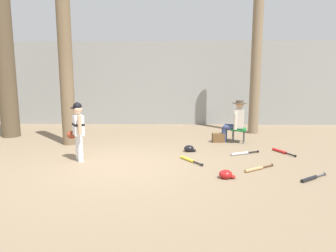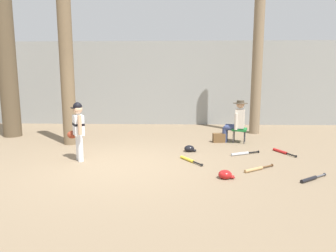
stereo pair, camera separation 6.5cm
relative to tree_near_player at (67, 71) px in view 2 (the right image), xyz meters
name	(u,v)px [view 2 (the right image)]	position (x,y,z in m)	size (l,w,h in m)	color
ground_plane	(119,166)	(1.76, -2.09, -2.00)	(60.00, 60.00, 0.00)	#7F6B51
concrete_back_wall	(147,83)	(1.76, 3.80, -0.40)	(18.00, 0.36, 3.20)	gray
tree_near_player	(67,71)	(0.00, 0.00, 0.00)	(0.60, 0.60, 4.63)	brown
tree_behind_spectator	(257,59)	(5.52, 1.83, 0.42)	(0.56, 0.56, 5.44)	#7F6B51
young_ballplayer	(78,128)	(0.79, -1.66, -1.26)	(0.49, 0.53, 1.31)	white
folding_stool	(239,130)	(4.73, 0.34, -1.64)	(0.50, 0.50, 0.41)	#196B2D
seated_spectator	(236,120)	(4.64, 0.36, -1.36)	(0.68, 0.53, 1.20)	navy
handbag_beside_stool	(219,138)	(4.16, 0.35, -1.87)	(0.34, 0.18, 0.26)	brown
tree_far_left	(6,56)	(-2.22, 1.04, 0.47)	(0.83, 0.83, 5.77)	brown
bat_red_barrel	(282,152)	(5.55, -0.84, -1.97)	(0.36, 0.72, 0.07)	red
bat_aluminum_silver	(242,154)	(4.53, -1.05, -1.97)	(0.75, 0.39, 0.07)	#B7BCC6
bat_black_composite	(311,179)	(5.40, -2.84, -1.97)	(0.64, 0.48, 0.07)	black
bat_yellow_trainer	(189,160)	(3.24, -1.65, -1.97)	(0.48, 0.68, 0.07)	yellow
bat_wood_tan	(256,169)	(4.55, -2.28, -1.97)	(0.70, 0.50, 0.07)	tan
batting_helmet_red	(225,175)	(3.87, -2.78, -1.93)	(0.29, 0.23, 0.17)	#A81919
batting_helmet_black	(189,149)	(3.28, -0.77, -1.93)	(0.30, 0.23, 0.17)	black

